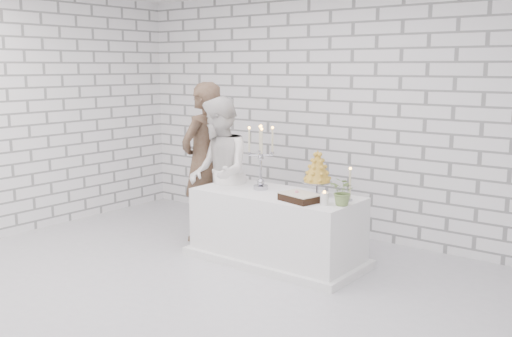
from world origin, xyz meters
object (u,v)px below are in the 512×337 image
Objects in this scene: groom at (204,162)px; candelabra at (261,157)px; cake_table at (276,227)px; croquembouche at (317,173)px; bride at (219,173)px.

groom reaches higher than candelabra.
candelabra is at bearing 170.42° from cake_table.
cake_table is at bearing -9.58° from candelabra.
candelabra is 0.67m from croquembouche.
groom is 0.41m from bride.
bride reaches higher than candelabra.
cake_table is 0.75m from croquembouche.
bride is 2.46× the size of candelabra.
candelabra is at bearing -170.41° from croquembouche.
cake_table is 3.74× the size of croquembouche.
croquembouche is (0.41, 0.15, 0.62)m from cake_table.
groom is 1.09× the size of bride.
candelabra is (0.94, -0.11, 0.16)m from groom.
bride is (-0.80, -0.01, 0.50)m from cake_table.
bride reaches higher than croquembouche.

